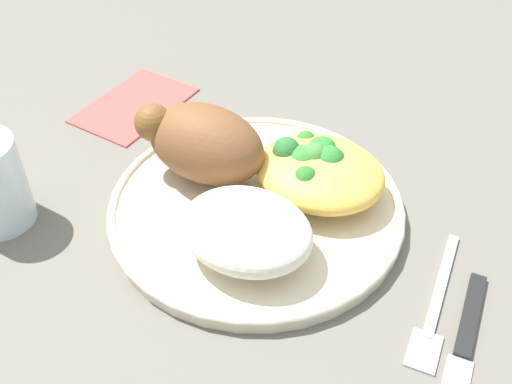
{
  "coord_description": "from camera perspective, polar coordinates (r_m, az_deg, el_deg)",
  "views": [
    {
      "loc": [
        -0.19,
        0.34,
        0.37
      ],
      "look_at": [
        0.0,
        0.0,
        0.03
      ],
      "focal_mm": 42.8,
      "sensor_mm": 36.0,
      "label": 1
    }
  ],
  "objects": [
    {
      "name": "napkin",
      "position": [
        0.68,
        -11.27,
        8.04
      ],
      "size": [
        0.09,
        0.13,
        0.0
      ],
      "primitive_type": "cube",
      "rotation": [
        0.0,
        0.0,
        -0.05
      ],
      "color": "#DB4C47",
      "rests_on": "ground_plane"
    },
    {
      "name": "fork",
      "position": [
        0.49,
        16.53,
        -9.93
      ],
      "size": [
        0.03,
        0.14,
        0.01
      ],
      "color": "#B2B2B7",
      "rests_on": "ground_plane"
    },
    {
      "name": "ground_plane",
      "position": [
        0.54,
        -0.0,
        -2.01
      ],
      "size": [
        2.0,
        2.0,
        0.0
      ],
      "primitive_type": "plane",
      "color": "#666157"
    },
    {
      "name": "plate",
      "position": [
        0.53,
        -0.0,
        -1.38
      ],
      "size": [
        0.26,
        0.26,
        0.02
      ],
      "color": "beige",
      "rests_on": "ground_plane"
    },
    {
      "name": "mac_cheese_with_broccoli",
      "position": [
        0.53,
        5.78,
        2.14
      ],
      "size": [
        0.11,
        0.1,
        0.04
      ],
      "color": "#EFC14D",
      "rests_on": "plate"
    },
    {
      "name": "rice_pile",
      "position": [
        0.47,
        -0.92,
        -3.59
      ],
      "size": [
        0.11,
        0.09,
        0.04
      ],
      "primitive_type": "ellipsoid",
      "color": "white",
      "rests_on": "plate"
    },
    {
      "name": "knife",
      "position": [
        0.46,
        18.71,
        -14.23
      ],
      "size": [
        0.03,
        0.19,
        0.01
      ],
      "color": "black",
      "rests_on": "ground_plane"
    },
    {
      "name": "roasted_chicken",
      "position": [
        0.54,
        -5.04,
        4.67
      ],
      "size": [
        0.12,
        0.07,
        0.07
      ],
      "color": "brown",
      "rests_on": "plate"
    }
  ]
}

